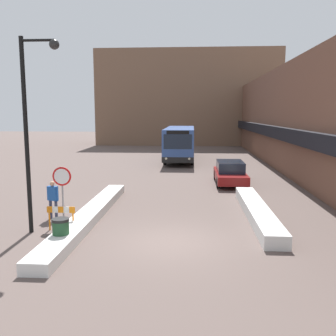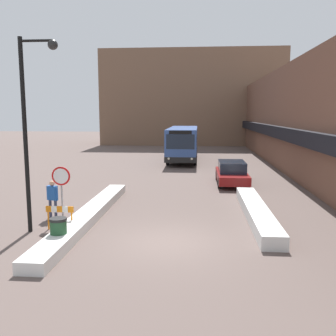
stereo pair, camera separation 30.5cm
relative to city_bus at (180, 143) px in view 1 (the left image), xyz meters
The scene contains 12 objects.
ground_plane 23.45m from the city_bus, 88.91° to the right, with size 160.00×160.00×0.00m, color brown.
building_row_right 10.70m from the city_bus, ahead, with size 5.50×60.00×8.19m.
building_backdrop_far 20.85m from the city_bus, 88.74° to the left, with size 26.00×8.00×13.40m.
snow_bank_left 21.08m from the city_bus, 98.63° to the right, with size 0.90×11.52×0.40m.
snow_bank_right 20.41m from the city_bus, 78.54° to the right, with size 0.90×8.24×0.52m.
city_bus is the anchor object (origin of this frame).
parked_car_front 12.64m from the city_bus, 73.19° to the right, with size 1.90×4.71×1.45m.
stop_sign 21.96m from the city_bus, 100.51° to the right, with size 0.76×0.08×2.38m.
street_lamp 23.26m from the city_bus, 101.61° to the right, with size 1.46×0.36×7.21m.
pedestrian 21.33m from the city_bus, 102.80° to the right, with size 0.51×0.34×1.65m.
trash_bin 24.23m from the city_bus, 97.73° to the right, with size 0.59×0.59×0.95m.
construction_barricade 22.67m from the city_bus, 99.74° to the right, with size 1.10×0.06×0.94m.
Camera 1 is at (0.77, -12.67, 4.49)m, focal length 40.00 mm.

